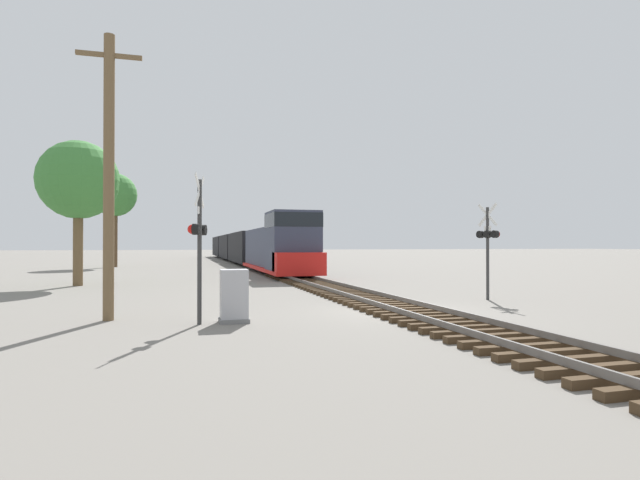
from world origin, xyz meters
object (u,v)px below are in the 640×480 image
object	(u,v)px
crossing_signal_near	(199,236)
crossing_signal_far	(488,239)
relay_cabinet	(234,296)
tree_far_right	(78,181)
tree_mid_background	(115,196)
freight_train	(241,247)
utility_pole	(109,173)

from	to	relation	value
crossing_signal_near	crossing_signal_far	distance (m)	11.75
relay_cabinet	tree_far_right	world-z (taller)	tree_far_right
crossing_signal_near	crossing_signal_far	bearing A→B (deg)	122.68
tree_mid_background	freight_train	bearing A→B (deg)	32.14
tree_far_right	tree_mid_background	distance (m)	23.16
tree_far_right	tree_mid_background	bearing A→B (deg)	92.49
relay_cabinet	tree_mid_background	xyz separation A→B (m)	(-7.74, 37.89, 6.20)
crossing_signal_far	tree_mid_background	xyz separation A→B (m)	(-18.06, 34.76, 4.54)
crossing_signal_far	relay_cabinet	size ratio (longest dim) A/B	2.58
relay_cabinet	tree_far_right	xyz separation A→B (m)	(-6.73, 14.79, 4.85)
relay_cabinet	utility_pole	xyz separation A→B (m)	(-3.46, 1.34, 3.52)
crossing_signal_far	relay_cabinet	xyz separation A→B (m)	(-10.32, -3.13, -1.66)
crossing_signal_near	relay_cabinet	size ratio (longest dim) A/B	2.78
freight_train	tree_mid_background	distance (m)	16.42
crossing_signal_far	relay_cabinet	bearing A→B (deg)	89.41
crossing_signal_far	freight_train	bearing A→B (deg)	-11.05
crossing_signal_near	tree_mid_background	size ratio (longest dim) A/B	0.45
freight_train	relay_cabinet	bearing A→B (deg)	-96.77
relay_cabinet	tree_mid_background	world-z (taller)	tree_mid_background
freight_train	crossing_signal_near	distance (m)	46.75
crossing_signal_far	utility_pole	world-z (taller)	utility_pole
freight_train	crossing_signal_far	bearing A→B (deg)	-83.59
freight_train	tree_mid_background	size ratio (longest dim) A/B	7.10
relay_cabinet	utility_pole	bearing A→B (deg)	158.82
freight_train	utility_pole	world-z (taller)	utility_pole
crossing_signal_near	crossing_signal_far	size ratio (longest dim) A/B	1.08
freight_train	relay_cabinet	world-z (taller)	freight_train
crossing_signal_near	tree_mid_background	distance (m)	38.86
crossing_signal_far	tree_far_right	world-z (taller)	tree_far_right
crossing_signal_near	freight_train	bearing A→B (deg)	-171.25
crossing_signal_near	utility_pole	world-z (taller)	utility_pole
tree_mid_background	crossing_signal_near	bearing A→B (deg)	-79.90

